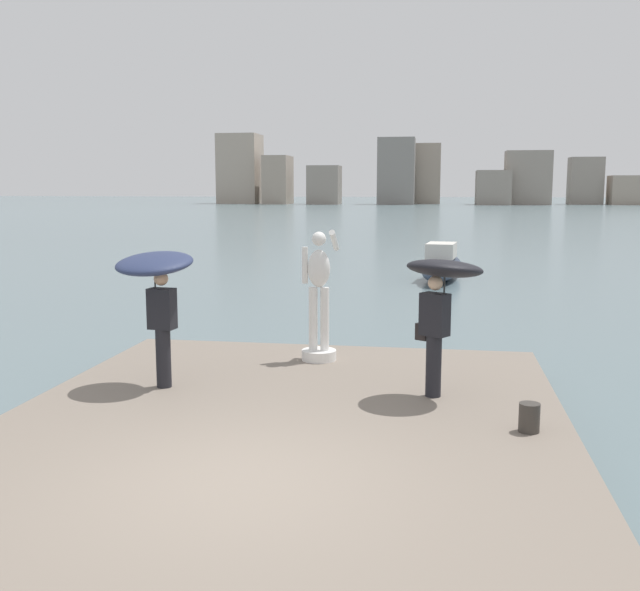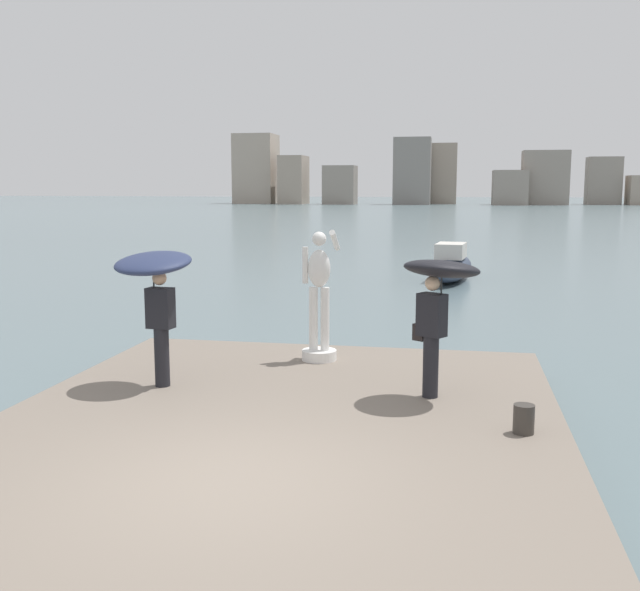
# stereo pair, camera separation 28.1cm
# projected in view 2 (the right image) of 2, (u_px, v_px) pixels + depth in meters

# --- Properties ---
(ground_plane) EXTENTS (400.00, 400.00, 0.00)m
(ground_plane) POSITION_uv_depth(u_px,v_px,m) (422.00, 240.00, 46.43)
(ground_plane) COLOR slate
(pier) EXTENTS (7.30, 9.48, 0.40)m
(pier) POSITION_uv_depth(u_px,v_px,m) (271.00, 440.00, 9.21)
(pier) COLOR slate
(pier) RESTS_ON ground
(statue_white_figure) EXTENTS (0.59, 0.86, 2.24)m
(statue_white_figure) POSITION_uv_depth(u_px,v_px,m) (319.00, 305.00, 12.49)
(statue_white_figure) COLOR white
(statue_white_figure) RESTS_ON pier
(onlooker_left) EXTENTS (1.26, 1.28, 2.05)m
(onlooker_left) POSITION_uv_depth(u_px,v_px,m) (155.00, 279.00, 10.80)
(onlooker_left) COLOR black
(onlooker_left) RESTS_ON pier
(onlooker_right) EXTENTS (1.47, 1.47, 2.02)m
(onlooker_right) POSITION_uv_depth(u_px,v_px,m) (439.00, 288.00, 10.14)
(onlooker_right) COLOR black
(onlooker_right) RESTS_ON pier
(mooring_bollard) EXTENTS (0.25, 0.25, 0.36)m
(mooring_bollard) POSITION_uv_depth(u_px,v_px,m) (524.00, 419.00, 8.84)
(mooring_bollard) COLOR #38332D
(mooring_bollard) RESTS_ON pier
(boat_mid) EXTENTS (1.90, 5.42, 1.36)m
(boat_mid) POSITION_uv_depth(u_px,v_px,m) (452.00, 266.00, 26.54)
(boat_mid) COLOR #2D384C
(boat_mid) RESTS_ON ground
(distant_skyline) EXTENTS (82.16, 12.94, 13.66)m
(distant_skyline) POSITION_uv_depth(u_px,v_px,m) (412.00, 177.00, 141.17)
(distant_skyline) COLOR #A89989
(distant_skyline) RESTS_ON ground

